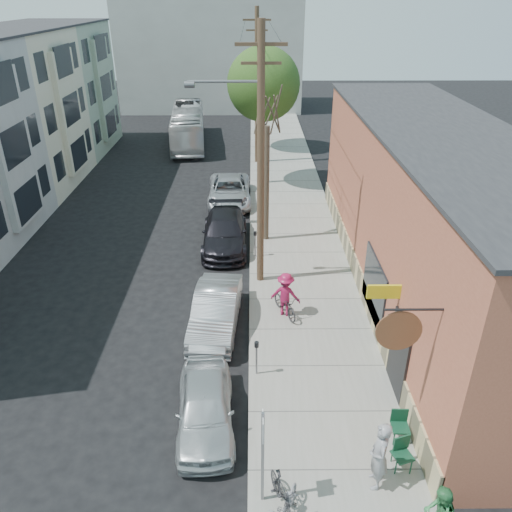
{
  "coord_description": "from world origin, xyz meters",
  "views": [
    {
      "loc": [
        2.14,
        -12.64,
        10.91
      ],
      "look_at": [
        2.27,
        5.09,
        1.5
      ],
      "focal_mm": 35.0,
      "sensor_mm": 36.0,
      "label": 1
    }
  ],
  "objects_px": {
    "car_0": "(205,407)",
    "patron_grey": "(379,456)",
    "car_2": "(225,232)",
    "parked_bike_a": "(282,494)",
    "car_1": "(216,310)",
    "sign_post": "(263,449)",
    "cyclist": "(285,294)",
    "parking_meter_near": "(257,353)",
    "tree_bare": "(267,185)",
    "parking_meter_far": "(255,240)",
    "patio_chair_b": "(402,455)",
    "tree_leafy_mid": "(264,84)",
    "car_3": "(229,191)",
    "utility_pole_near": "(259,158)",
    "bus": "(188,126)",
    "patio_chair_a": "(400,427)",
    "parked_bike_b": "(286,509)",
    "tree_leafy_far": "(261,78)"
  },
  "relations": [
    {
      "from": "utility_pole_near",
      "to": "tree_leafy_mid",
      "type": "height_order",
      "value": "utility_pole_near"
    },
    {
      "from": "tree_leafy_mid",
      "to": "patio_chair_a",
      "type": "relative_size",
      "value": 9.25
    },
    {
      "from": "parking_meter_near",
      "to": "tree_bare",
      "type": "bearing_deg",
      "value": 86.8
    },
    {
      "from": "cyclist",
      "to": "car_1",
      "type": "bearing_deg",
      "value": 30.45
    },
    {
      "from": "car_3",
      "to": "patio_chair_b",
      "type": "bearing_deg",
      "value": -76.41
    },
    {
      "from": "tree_leafy_mid",
      "to": "car_2",
      "type": "relative_size",
      "value": 1.59
    },
    {
      "from": "patio_chair_b",
      "to": "bus",
      "type": "relative_size",
      "value": 0.09
    },
    {
      "from": "tree_bare",
      "to": "car_0",
      "type": "height_order",
      "value": "tree_bare"
    },
    {
      "from": "car_2",
      "to": "parked_bike_a",
      "type": "bearing_deg",
      "value": -83.04
    },
    {
      "from": "sign_post",
      "to": "cyclist",
      "type": "relative_size",
      "value": 1.62
    },
    {
      "from": "parking_meter_near",
      "to": "parked_bike_b",
      "type": "bearing_deg",
      "value": -82.89
    },
    {
      "from": "parking_meter_far",
      "to": "patron_grey",
      "type": "xyz_separation_m",
      "value": [
        2.89,
        -12.03,
        0.14
      ]
    },
    {
      "from": "utility_pole_near",
      "to": "patron_grey",
      "type": "distance_m",
      "value": 11.18
    },
    {
      "from": "bus",
      "to": "patio_chair_b",
      "type": "bearing_deg",
      "value": -79.41
    },
    {
      "from": "sign_post",
      "to": "patio_chair_a",
      "type": "xyz_separation_m",
      "value": [
        3.73,
        1.78,
        -1.24
      ]
    },
    {
      "from": "sign_post",
      "to": "car_1",
      "type": "height_order",
      "value": "sign_post"
    },
    {
      "from": "car_1",
      "to": "bus",
      "type": "height_order",
      "value": "bus"
    },
    {
      "from": "patron_grey",
      "to": "sign_post",
      "type": "bearing_deg",
      "value": -77.9
    },
    {
      "from": "tree_leafy_far",
      "to": "utility_pole_near",
      "type": "bearing_deg",
      "value": -91.16
    },
    {
      "from": "parked_bike_a",
      "to": "bus",
      "type": "bearing_deg",
      "value": 82.96
    },
    {
      "from": "patron_grey",
      "to": "utility_pole_near",
      "type": "bearing_deg",
      "value": -160.79
    },
    {
      "from": "parked_bike_a",
      "to": "bus",
      "type": "height_order",
      "value": "bus"
    },
    {
      "from": "patron_grey",
      "to": "car_2",
      "type": "distance_m",
      "value": 14.08
    },
    {
      "from": "parking_meter_far",
      "to": "tree_leafy_mid",
      "type": "bearing_deg",
      "value": 86.87
    },
    {
      "from": "car_0",
      "to": "parking_meter_near",
      "type": "bearing_deg",
      "value": 49.03
    },
    {
      "from": "cyclist",
      "to": "car_2",
      "type": "xyz_separation_m",
      "value": [
        -2.54,
        6.02,
        -0.27
      ]
    },
    {
      "from": "parking_meter_near",
      "to": "car_3",
      "type": "height_order",
      "value": "car_3"
    },
    {
      "from": "car_1",
      "to": "car_2",
      "type": "height_order",
      "value": "car_2"
    },
    {
      "from": "tree_bare",
      "to": "tree_leafy_mid",
      "type": "distance_m",
      "value": 8.82
    },
    {
      "from": "utility_pole_near",
      "to": "cyclist",
      "type": "relative_size",
      "value": 5.77
    },
    {
      "from": "utility_pole_near",
      "to": "sign_post",
      "type": "bearing_deg",
      "value": -90.22
    },
    {
      "from": "sign_post",
      "to": "utility_pole_near",
      "type": "xyz_separation_m",
      "value": [
        0.04,
        10.36,
        3.58
      ]
    },
    {
      "from": "car_1",
      "to": "car_0",
      "type": "bearing_deg",
      "value": -86.08
    },
    {
      "from": "cyclist",
      "to": "car_0",
      "type": "xyz_separation_m",
      "value": [
        -2.54,
        -5.28,
        -0.35
      ]
    },
    {
      "from": "parked_bike_b",
      "to": "car_1",
      "type": "bearing_deg",
      "value": 126.54
    },
    {
      "from": "parking_meter_far",
      "to": "parked_bike_b",
      "type": "bearing_deg",
      "value": -87.24
    },
    {
      "from": "patio_chair_b",
      "to": "bus",
      "type": "distance_m",
      "value": 32.59
    },
    {
      "from": "parking_meter_far",
      "to": "car_1",
      "type": "relative_size",
      "value": 0.28
    },
    {
      "from": "patio_chair_a",
      "to": "patron_grey",
      "type": "height_order",
      "value": "patron_grey"
    },
    {
      "from": "utility_pole_near",
      "to": "car_3",
      "type": "height_order",
      "value": "utility_pole_near"
    },
    {
      "from": "sign_post",
      "to": "cyclist",
      "type": "bearing_deg",
      "value": 82.71
    },
    {
      "from": "car_0",
      "to": "patron_grey",
      "type": "bearing_deg",
      "value": -30.1
    },
    {
      "from": "tree_bare",
      "to": "patron_grey",
      "type": "distance_m",
      "value": 14.19
    },
    {
      "from": "sign_post",
      "to": "parking_meter_near",
      "type": "bearing_deg",
      "value": 91.29
    },
    {
      "from": "cyclist",
      "to": "patio_chair_b",
      "type": "bearing_deg",
      "value": 127.16
    },
    {
      "from": "tree_bare",
      "to": "cyclist",
      "type": "relative_size",
      "value": 3.19
    },
    {
      "from": "tree_leafy_mid",
      "to": "car_3",
      "type": "xyz_separation_m",
      "value": [
        -2.0,
        -3.06,
        -5.43
      ]
    },
    {
      "from": "bus",
      "to": "patio_chair_a",
      "type": "bearing_deg",
      "value": -78.64
    },
    {
      "from": "tree_leafy_far",
      "to": "patio_chair_a",
      "type": "distance_m",
      "value": 29.35
    },
    {
      "from": "tree_bare",
      "to": "patio_chair_a",
      "type": "height_order",
      "value": "tree_bare"
    }
  ]
}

